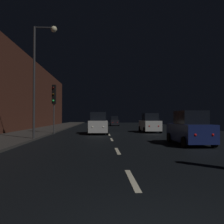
{
  "coord_description": "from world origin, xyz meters",
  "views": [
    {
      "loc": [
        -0.86,
        -3.27,
        1.69
      ],
      "look_at": [
        0.12,
        16.06,
        2.1
      ],
      "focal_mm": 37.39,
      "sensor_mm": 36.0,
      "label": 1
    }
  ],
  "objects_px": {
    "car_distant_taillights": "(114,121)",
    "car_approaching_headlights": "(98,124)",
    "car_parked_right_near": "(190,129)",
    "traffic_light_far_left": "(54,98)",
    "car_parked_right_far": "(150,124)",
    "streetlamp_overhead": "(40,66)"
  },
  "relations": [
    {
      "from": "car_distant_taillights",
      "to": "car_approaching_headlights",
      "type": "bearing_deg",
      "value": 172.14
    },
    {
      "from": "car_parked_right_near",
      "to": "car_distant_taillights",
      "type": "relative_size",
      "value": 1.11
    },
    {
      "from": "traffic_light_far_left",
      "to": "car_parked_right_far",
      "type": "xyz_separation_m",
      "value": [
        10.07,
        2.31,
        -2.58
      ]
    },
    {
      "from": "streetlamp_overhead",
      "to": "car_approaching_headlights",
      "type": "relative_size",
      "value": 1.93
    },
    {
      "from": "streetlamp_overhead",
      "to": "car_parked_right_near",
      "type": "bearing_deg",
      "value": -16.98
    },
    {
      "from": "streetlamp_overhead",
      "to": "car_approaching_headlights",
      "type": "bearing_deg",
      "value": 57.05
    },
    {
      "from": "car_approaching_headlights",
      "to": "car_distant_taillights",
      "type": "relative_size",
      "value": 1.16
    },
    {
      "from": "traffic_light_far_left",
      "to": "streetlamp_overhead",
      "type": "distance_m",
      "value": 6.5
    },
    {
      "from": "streetlamp_overhead",
      "to": "car_distant_taillights",
      "type": "relative_size",
      "value": 2.24
    },
    {
      "from": "car_approaching_headlights",
      "to": "car_parked_right_far",
      "type": "relative_size",
      "value": 1.03
    },
    {
      "from": "traffic_light_far_left",
      "to": "car_parked_right_far",
      "type": "bearing_deg",
      "value": 115.67
    },
    {
      "from": "car_approaching_headlights",
      "to": "car_parked_right_near",
      "type": "distance_m",
      "value": 11.0
    },
    {
      "from": "streetlamp_overhead",
      "to": "car_parked_right_far",
      "type": "distance_m",
      "value": 13.77
    },
    {
      "from": "car_parked_right_near",
      "to": "car_distant_taillights",
      "type": "xyz_separation_m",
      "value": [
        -2.77,
        30.61,
        -0.09
      ]
    },
    {
      "from": "car_approaching_headlights",
      "to": "car_parked_right_near",
      "type": "xyz_separation_m",
      "value": [
        5.69,
        -9.41,
        -0.05
      ]
    },
    {
      "from": "car_approaching_headlights",
      "to": "car_parked_right_near",
      "type": "height_order",
      "value": "car_approaching_headlights"
    },
    {
      "from": "traffic_light_far_left",
      "to": "car_approaching_headlights",
      "type": "xyz_separation_m",
      "value": [
        4.37,
        0.17,
        -2.55
      ]
    },
    {
      "from": "car_parked_right_near",
      "to": "car_approaching_headlights",
      "type": "bearing_deg",
      "value": 31.18
    },
    {
      "from": "streetlamp_overhead",
      "to": "car_parked_right_far",
      "type": "height_order",
      "value": "streetlamp_overhead"
    },
    {
      "from": "car_parked_right_far",
      "to": "car_parked_right_near",
      "type": "distance_m",
      "value": 11.54
    },
    {
      "from": "traffic_light_far_left",
      "to": "car_parked_right_near",
      "type": "relative_size",
      "value": 1.19
    },
    {
      "from": "traffic_light_far_left",
      "to": "car_distant_taillights",
      "type": "distance_m",
      "value": 22.74
    }
  ]
}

